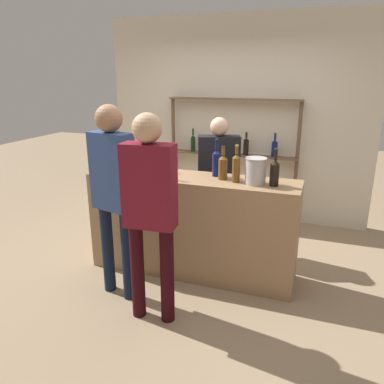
# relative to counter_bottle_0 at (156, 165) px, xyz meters

# --- Properties ---
(ground_plane) EXTENTS (16.00, 16.00, 0.00)m
(ground_plane) POSITION_rel_counter_bottle_0_xyz_m (0.33, 0.13, -1.17)
(ground_plane) COLOR #9E8466
(bar_counter) EXTENTS (2.13, 0.52, 1.04)m
(bar_counter) POSITION_rel_counter_bottle_0_xyz_m (0.33, 0.13, -0.65)
(bar_counter) COLOR #997551
(bar_counter) RESTS_ON ground_plane
(back_wall) EXTENTS (3.73, 0.12, 2.80)m
(back_wall) POSITION_rel_counter_bottle_0_xyz_m (0.33, 1.99, 0.23)
(back_wall) COLOR beige
(back_wall) RESTS_ON ground_plane
(back_shelf) EXTENTS (1.83, 0.18, 1.72)m
(back_shelf) POSITION_rel_counter_bottle_0_xyz_m (0.34, 1.81, -0.04)
(back_shelf) COLOR brown
(back_shelf) RESTS_ON ground_plane
(counter_bottle_0) EXTENTS (0.08, 0.08, 0.33)m
(counter_bottle_0) POSITION_rel_counter_bottle_0_xyz_m (0.00, 0.00, 0.00)
(counter_bottle_0) COLOR #0F1956
(counter_bottle_0) RESTS_ON bar_counter
(counter_bottle_1) EXTENTS (0.08, 0.08, 0.38)m
(counter_bottle_1) POSITION_rel_counter_bottle_0_xyz_m (0.54, 0.25, 0.02)
(counter_bottle_1) COLOR #0F1956
(counter_bottle_1) RESTS_ON bar_counter
(counter_bottle_2) EXTENTS (0.08, 0.08, 0.31)m
(counter_bottle_2) POSITION_rel_counter_bottle_0_xyz_m (-0.59, 0.06, -0.00)
(counter_bottle_2) COLOR brown
(counter_bottle_2) RESTS_ON bar_counter
(counter_bottle_3) EXTENTS (0.08, 0.08, 0.35)m
(counter_bottle_3) POSITION_rel_counter_bottle_0_xyz_m (1.14, 0.10, 0.01)
(counter_bottle_3) COLOR black
(counter_bottle_3) RESTS_ON bar_counter
(counter_bottle_4) EXTENTS (0.09, 0.09, 0.32)m
(counter_bottle_4) POSITION_rel_counter_bottle_0_xyz_m (0.64, 0.16, 0.00)
(counter_bottle_4) COLOR brown
(counter_bottle_4) RESTS_ON bar_counter
(counter_bottle_5) EXTENTS (0.08, 0.08, 0.36)m
(counter_bottle_5) POSITION_rel_counter_bottle_0_xyz_m (0.78, 0.10, 0.02)
(counter_bottle_5) COLOR brown
(counter_bottle_5) RESTS_ON bar_counter
(wine_glass) EXTENTS (0.09, 0.09, 0.16)m
(wine_glass) POSITION_rel_counter_bottle_0_xyz_m (0.02, 0.21, -0.00)
(wine_glass) COLOR silver
(wine_glass) RESTS_ON bar_counter
(ice_bucket) EXTENTS (0.20, 0.20, 0.25)m
(ice_bucket) POSITION_rel_counter_bottle_0_xyz_m (0.97, 0.10, -0.00)
(ice_bucket) COLOR #B2B2B7
(ice_bucket) RESTS_ON bar_counter
(cork_jar) EXTENTS (0.10, 0.10, 0.14)m
(cork_jar) POSITION_rel_counter_bottle_0_xyz_m (-0.29, 0.20, -0.05)
(cork_jar) COLOR silver
(cork_jar) RESTS_ON bar_counter
(server_behind_counter) EXTENTS (0.51, 0.35, 1.57)m
(server_behind_counter) POSITION_rel_counter_bottle_0_xyz_m (0.42, 0.79, -0.26)
(server_behind_counter) COLOR black
(server_behind_counter) RESTS_ON ground_plane
(customer_left) EXTENTS (0.43, 0.26, 1.79)m
(customer_left) POSITION_rel_counter_bottle_0_xyz_m (-0.18, -0.51, -0.09)
(customer_left) COLOR #121C33
(customer_left) RESTS_ON ground_plane
(customer_center) EXTENTS (0.43, 0.23, 1.75)m
(customer_center) POSITION_rel_counter_bottle_0_xyz_m (0.29, -0.74, -0.12)
(customer_center) COLOR black
(customer_center) RESTS_ON ground_plane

